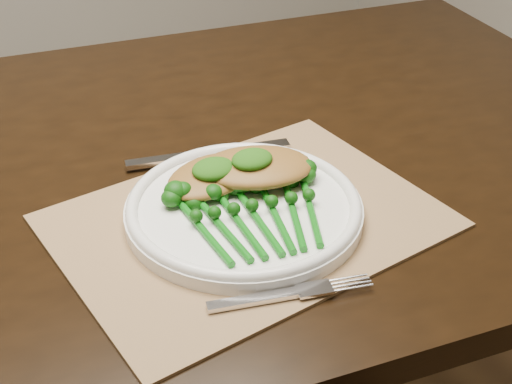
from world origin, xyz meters
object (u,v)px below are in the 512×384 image
dinner_plate (244,208)px  chicken_fillet_left (211,176)px  broccolini_bundle (259,221)px  dining_table (146,354)px  placemat (247,221)px

dinner_plate → chicken_fillet_left: bearing=104.2°
chicken_fillet_left → broccolini_bundle: chicken_fillet_left is taller
dinner_plate → broccolini_bundle: 0.04m
dining_table → chicken_fillet_left: size_ratio=13.58×
dining_table → broccolini_bundle: 0.47m
broccolini_bundle → dining_table: bearing=119.7°
placemat → broccolini_bundle: bearing=-101.6°
dining_table → chicken_fillet_left: chicken_fillet_left is taller
chicken_fillet_left → broccolini_bundle: (0.01, -0.10, -0.01)m
placemat → dining_table: bearing=107.4°
dining_table → placemat: 0.44m
dining_table → placemat: bearing=-58.8°
dining_table → dinner_plate: dinner_plate is taller
dinner_plate → chicken_fillet_left: size_ratio=2.31×
chicken_fillet_left → dining_table: bearing=99.6°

